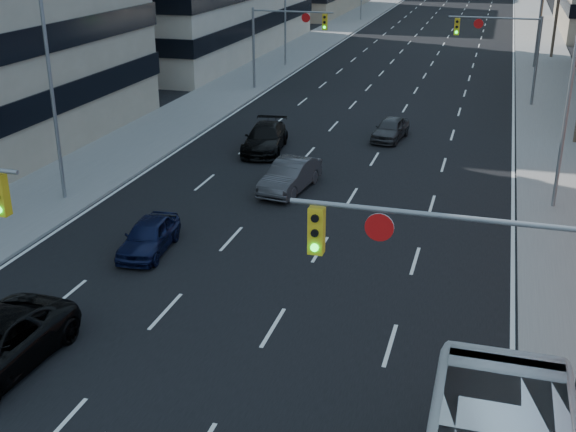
# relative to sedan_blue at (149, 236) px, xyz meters

# --- Properties ---
(signal_near_right) EXTENTS (6.59, 0.33, 6.00)m
(signal_near_right) POSITION_rel_sedan_blue_xyz_m (11.81, -8.06, 3.68)
(signal_near_right) COLOR slate
(signal_near_right) RESTS_ON ground
(signal_far_left) EXTENTS (6.09, 0.33, 6.00)m
(signal_far_left) POSITION_rel_sedan_blue_xyz_m (-3.33, 28.94, 3.66)
(signal_far_left) COLOR slate
(signal_far_left) RESTS_ON ground
(signal_far_right) EXTENTS (6.09, 0.33, 6.00)m
(signal_far_right) POSITION_rel_sedan_blue_xyz_m (12.03, 28.94, 3.66)
(signal_far_right) COLOR slate
(signal_far_right) RESTS_ON ground
(streetlight_left_near) EXTENTS (2.03, 0.22, 9.00)m
(streetlight_left_near) POSITION_rel_sedan_blue_xyz_m (-5.99, 3.95, 4.41)
(streetlight_left_near) COLOR slate
(streetlight_left_near) RESTS_ON ground
(streetlight_left_mid) EXTENTS (2.03, 0.22, 9.00)m
(streetlight_left_mid) POSITION_rel_sedan_blue_xyz_m (-5.99, 38.95, 4.41)
(streetlight_left_mid) COLOR slate
(streetlight_left_mid) RESTS_ON ground
(streetlight_right_near) EXTENTS (2.03, 0.22, 9.00)m
(streetlight_right_near) POSITION_rel_sedan_blue_xyz_m (14.69, 8.95, 4.41)
(streetlight_right_near) COLOR slate
(streetlight_right_near) RESTS_ON ground
(streetlight_right_far) EXTENTS (2.03, 0.22, 9.00)m
(streetlight_right_far) POSITION_rel_sedan_blue_xyz_m (14.69, 43.95, 4.41)
(streetlight_right_far) COLOR slate
(streetlight_right_far) RESTS_ON ground
(sedan_blue) EXTENTS (1.88, 3.90, 1.28)m
(sedan_blue) POSITION_rel_sedan_blue_xyz_m (0.00, 0.00, 0.00)
(sedan_blue) COLOR black
(sedan_blue) RESTS_ON ground
(sedan_grey_center) EXTENTS (2.08, 4.53, 1.44)m
(sedan_grey_center) POSITION_rel_sedan_blue_xyz_m (3.20, 8.05, 0.08)
(sedan_grey_center) COLOR #333336
(sedan_grey_center) RESTS_ON ground
(sedan_black_far) EXTENTS (2.67, 5.20, 1.44)m
(sedan_black_far) POSITION_rel_sedan_blue_xyz_m (0.12, 13.79, 0.08)
(sedan_black_far) COLOR black
(sedan_black_far) RESTS_ON ground
(sedan_grey_right) EXTENTS (2.01, 3.92, 1.28)m
(sedan_grey_right) POSITION_rel_sedan_blue_xyz_m (6.35, 17.99, -0.00)
(sedan_grey_right) COLOR #2E2E30
(sedan_grey_right) RESTS_ON ground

